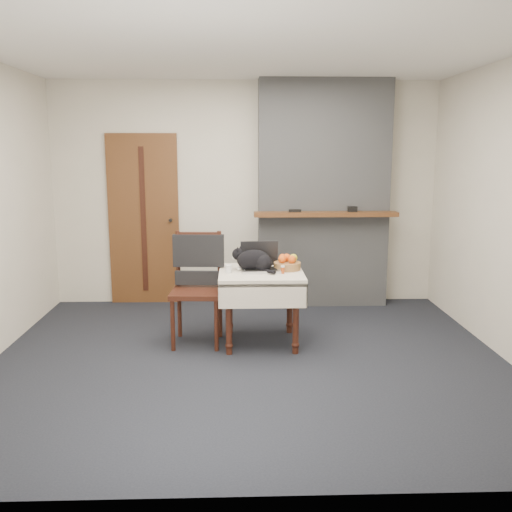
{
  "coord_description": "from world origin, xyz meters",
  "views": [
    {
      "loc": [
        -0.1,
        -4.75,
        1.83
      ],
      "look_at": [
        0.07,
        0.4,
        0.85
      ],
      "focal_mm": 40.0,
      "sensor_mm": 36.0,
      "label": 1
    }
  ],
  "objects_px": {
    "cream_jar": "(228,269)",
    "fruit_basket": "(287,264)",
    "door": "(144,220)",
    "chair": "(198,272)",
    "pill_bottle": "(283,269)",
    "side_table": "(261,283)",
    "cat": "(255,261)",
    "laptop": "(260,263)"
  },
  "relations": [
    {
      "from": "cream_jar",
      "to": "fruit_basket",
      "type": "bearing_deg",
      "value": 12.08
    },
    {
      "from": "fruit_basket",
      "to": "door",
      "type": "bearing_deg",
      "value": 137.04
    },
    {
      "from": "fruit_basket",
      "to": "chair",
      "type": "relative_size",
      "value": 0.24
    },
    {
      "from": "chair",
      "to": "cream_jar",
      "type": "bearing_deg",
      "value": -25.91
    },
    {
      "from": "cream_jar",
      "to": "pill_bottle",
      "type": "bearing_deg",
      "value": -6.36
    },
    {
      "from": "side_table",
      "to": "cat",
      "type": "xyz_separation_m",
      "value": [
        -0.06,
        0.01,
        0.21
      ]
    },
    {
      "from": "side_table",
      "to": "cat",
      "type": "bearing_deg",
      "value": 172.05
    },
    {
      "from": "cream_jar",
      "to": "side_table",
      "type": "bearing_deg",
      "value": 10.53
    },
    {
      "from": "pill_bottle",
      "to": "chair",
      "type": "bearing_deg",
      "value": 164.46
    },
    {
      "from": "laptop",
      "to": "cat",
      "type": "height_order",
      "value": "laptop"
    },
    {
      "from": "pill_bottle",
      "to": "chair",
      "type": "height_order",
      "value": "chair"
    },
    {
      "from": "cream_jar",
      "to": "pill_bottle",
      "type": "height_order",
      "value": "same"
    },
    {
      "from": "fruit_basket",
      "to": "laptop",
      "type": "bearing_deg",
      "value": -178.12
    },
    {
      "from": "cream_jar",
      "to": "laptop",
      "type": "bearing_deg",
      "value": 20.41
    },
    {
      "from": "fruit_basket",
      "to": "cat",
      "type": "bearing_deg",
      "value": -170.19
    },
    {
      "from": "cream_jar",
      "to": "fruit_basket",
      "type": "xyz_separation_m",
      "value": [
        0.55,
        0.12,
        0.02
      ]
    },
    {
      "from": "door",
      "to": "laptop",
      "type": "bearing_deg",
      "value": -48.26
    },
    {
      "from": "door",
      "to": "cat",
      "type": "distance_m",
      "value": 1.98
    },
    {
      "from": "pill_bottle",
      "to": "cat",
      "type": "bearing_deg",
      "value": 154.71
    },
    {
      "from": "laptop",
      "to": "pill_bottle",
      "type": "height_order",
      "value": "laptop"
    },
    {
      "from": "side_table",
      "to": "door",
      "type": "bearing_deg",
      "value": 130.88
    },
    {
      "from": "fruit_basket",
      "to": "side_table",
      "type": "bearing_deg",
      "value": -166.06
    },
    {
      "from": "door",
      "to": "chair",
      "type": "height_order",
      "value": "door"
    },
    {
      "from": "side_table",
      "to": "cream_jar",
      "type": "xyz_separation_m",
      "value": [
        -0.3,
        -0.06,
        0.15
      ]
    },
    {
      "from": "door",
      "to": "side_table",
      "type": "distance_m",
      "value": 2.06
    },
    {
      "from": "pill_bottle",
      "to": "chair",
      "type": "xyz_separation_m",
      "value": [
        -0.79,
        0.22,
        -0.07
      ]
    },
    {
      "from": "cat",
      "to": "cream_jar",
      "type": "distance_m",
      "value": 0.26
    },
    {
      "from": "fruit_basket",
      "to": "chair",
      "type": "bearing_deg",
      "value": 176.89
    },
    {
      "from": "cat",
      "to": "pill_bottle",
      "type": "relative_size",
      "value": 5.67
    },
    {
      "from": "laptop",
      "to": "pill_bottle",
      "type": "bearing_deg",
      "value": -42.92
    },
    {
      "from": "pill_bottle",
      "to": "fruit_basket",
      "type": "xyz_separation_m",
      "value": [
        0.06,
        0.17,
        0.02
      ]
    },
    {
      "from": "pill_bottle",
      "to": "chair",
      "type": "relative_size",
      "value": 0.07
    },
    {
      "from": "cat",
      "to": "chair",
      "type": "distance_m",
      "value": 0.56
    },
    {
      "from": "chair",
      "to": "fruit_basket",
      "type": "bearing_deg",
      "value": 0.19
    },
    {
      "from": "laptop",
      "to": "pill_bottle",
      "type": "xyz_separation_m",
      "value": [
        0.2,
        -0.17,
        -0.03
      ]
    },
    {
      "from": "door",
      "to": "fruit_basket",
      "type": "distance_m",
      "value": 2.16
    },
    {
      "from": "side_table",
      "to": "laptop",
      "type": "distance_m",
      "value": 0.19
    },
    {
      "from": "door",
      "to": "side_table",
      "type": "xyz_separation_m",
      "value": [
        1.32,
        -1.53,
        -0.41
      ]
    },
    {
      "from": "laptop",
      "to": "cream_jar",
      "type": "bearing_deg",
      "value": -163.08
    },
    {
      "from": "cat",
      "to": "cream_jar",
      "type": "bearing_deg",
      "value": -141.45
    },
    {
      "from": "door",
      "to": "pill_bottle",
      "type": "distance_m",
      "value": 2.24
    },
    {
      "from": "laptop",
      "to": "cream_jar",
      "type": "height_order",
      "value": "laptop"
    }
  ]
}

